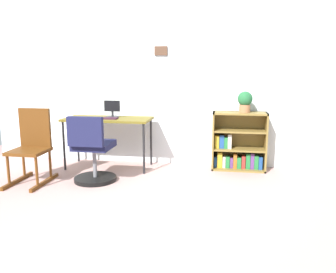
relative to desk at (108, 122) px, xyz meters
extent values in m
plane|color=tan|center=(0.69, -1.74, -0.65)|extent=(6.24, 6.24, 0.00)
cube|color=silver|center=(0.69, 0.41, 0.55)|extent=(5.20, 0.10, 2.41)
cube|color=#503525|center=(0.69, 0.35, 0.97)|extent=(0.18, 0.02, 0.13)
cube|color=brown|center=(0.00, 0.00, 0.04)|extent=(1.20, 0.54, 0.03)
cylinder|color=black|center=(-0.56, -0.23, -0.31)|extent=(0.03, 0.03, 0.68)
cylinder|color=black|center=(0.56, -0.23, -0.31)|extent=(0.03, 0.03, 0.68)
cylinder|color=black|center=(-0.56, 0.23, -0.31)|extent=(0.03, 0.03, 0.68)
cylinder|color=black|center=(0.56, 0.23, -0.31)|extent=(0.03, 0.03, 0.68)
cylinder|color=#262628|center=(0.04, 0.09, 0.06)|extent=(0.18, 0.18, 0.01)
cylinder|color=#262628|center=(0.04, 0.09, 0.10)|extent=(0.03, 0.03, 0.07)
cube|color=black|center=(0.04, 0.08, 0.21)|extent=(0.22, 0.02, 0.15)
cube|color=#371A2B|center=(-0.01, -0.09, 0.06)|extent=(0.34, 0.13, 0.02)
cylinder|color=black|center=(0.03, -0.62, -0.63)|extent=(0.52, 0.52, 0.05)
cylinder|color=slate|center=(0.03, -0.62, -0.42)|extent=(0.05, 0.05, 0.36)
cube|color=#191B3E|center=(0.03, -0.62, -0.20)|extent=(0.44, 0.44, 0.08)
cube|color=#191B3E|center=(0.03, -0.87, 0.02)|extent=(0.42, 0.07, 0.34)
cube|color=#583010|center=(-0.89, -0.84, -0.63)|extent=(0.04, 0.64, 0.04)
cube|color=#583010|center=(-0.53, -0.84, -0.63)|extent=(0.04, 0.64, 0.04)
cylinder|color=#583010|center=(-0.89, -1.00, -0.44)|extent=(0.03, 0.03, 0.34)
cylinder|color=#583010|center=(-0.53, -1.00, -0.44)|extent=(0.03, 0.03, 0.34)
cylinder|color=#583010|center=(-0.89, -0.68, -0.44)|extent=(0.03, 0.03, 0.34)
cylinder|color=#583010|center=(-0.53, -0.68, -0.44)|extent=(0.03, 0.03, 0.34)
cube|color=#583010|center=(-0.71, -0.84, -0.25)|extent=(0.42, 0.40, 0.04)
cube|color=#583010|center=(-0.71, -0.66, 0.01)|extent=(0.40, 0.04, 0.48)
cube|color=olive|center=(1.45, 0.18, -0.25)|extent=(0.02, 0.30, 0.80)
cube|color=olive|center=(2.16, 0.18, -0.25)|extent=(0.02, 0.30, 0.80)
cube|color=olive|center=(1.80, 0.18, 0.13)|extent=(0.73, 0.30, 0.02)
cube|color=olive|center=(1.80, 0.18, -0.64)|extent=(0.73, 0.30, 0.02)
cube|color=olive|center=(1.80, 0.32, -0.25)|extent=(0.73, 0.02, 0.80)
cube|color=olive|center=(1.80, 0.18, -0.36)|extent=(0.68, 0.28, 0.02)
cube|color=olive|center=(1.80, 0.18, -0.11)|extent=(0.68, 0.28, 0.02)
cube|color=#1E478C|center=(1.49, 0.17, -0.55)|extent=(0.03, 0.10, 0.15)
cube|color=#B79323|center=(1.55, 0.17, -0.52)|extent=(0.06, 0.13, 0.21)
cube|color=beige|center=(1.61, 0.17, -0.55)|extent=(0.04, 0.09, 0.15)
cube|color=#237238|center=(1.66, 0.17, -0.55)|extent=(0.05, 0.11, 0.16)
cube|color=#593372|center=(1.71, 0.17, -0.56)|extent=(0.04, 0.09, 0.14)
cube|color=#99591E|center=(1.76, 0.17, -0.53)|extent=(0.05, 0.12, 0.20)
cube|color=#237238|center=(1.81, 0.17, -0.55)|extent=(0.06, 0.12, 0.15)
cube|color=#B22D28|center=(1.87, 0.17, -0.54)|extent=(0.05, 0.09, 0.17)
cube|color=#237238|center=(1.93, 0.17, -0.52)|extent=(0.06, 0.12, 0.21)
cube|color=#593372|center=(1.99, 0.17, -0.52)|extent=(0.05, 0.12, 0.22)
cube|color=#237238|center=(2.04, 0.17, -0.53)|extent=(0.06, 0.12, 0.19)
cube|color=#1E478C|center=(2.10, 0.17, -0.54)|extent=(0.05, 0.13, 0.17)
cube|color=#B79323|center=(1.50, 0.17, -0.26)|extent=(0.06, 0.12, 0.17)
cube|color=#1E478C|center=(1.57, 0.17, -0.26)|extent=(0.06, 0.10, 0.18)
cube|color=#237238|center=(1.63, 0.17, -0.27)|extent=(0.05, 0.11, 0.16)
cube|color=beige|center=(1.68, 0.17, -0.25)|extent=(0.05, 0.11, 0.20)
cylinder|color=#9E6642|center=(1.86, 0.16, 0.20)|extent=(0.14, 0.14, 0.11)
sphere|color=#225F33|center=(1.86, 0.16, 0.33)|extent=(0.20, 0.20, 0.20)
camera|label=1|loc=(1.59, -4.56, 0.71)|focal=37.01mm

